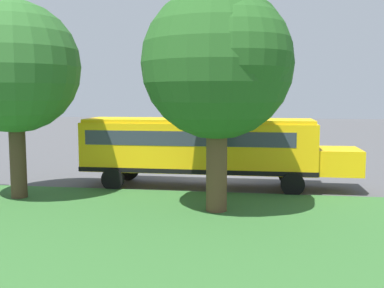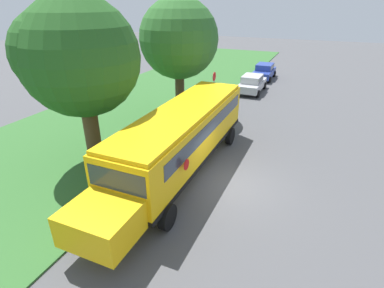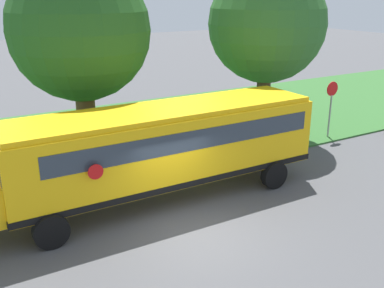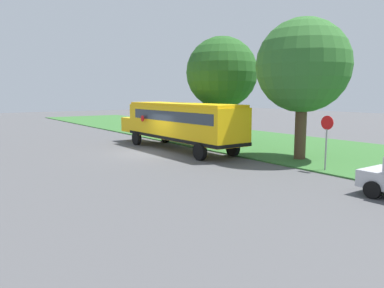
# 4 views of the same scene
# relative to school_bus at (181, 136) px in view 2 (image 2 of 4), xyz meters

# --- Properties ---
(ground_plane) EXTENTS (120.00, 120.00, 0.00)m
(ground_plane) POSITION_rel_school_bus_xyz_m (2.67, -0.15, -1.92)
(ground_plane) COLOR #4C4C4F
(grass_verge) EXTENTS (12.00, 80.00, 0.08)m
(grass_verge) POSITION_rel_school_bus_xyz_m (-7.33, -0.15, -1.88)
(grass_verge) COLOR #33662D
(grass_verge) RESTS_ON ground
(school_bus) EXTENTS (2.84, 12.42, 3.16)m
(school_bus) POSITION_rel_school_bus_xyz_m (0.00, 0.00, 0.00)
(school_bus) COLOR yellow
(school_bus) RESTS_ON ground
(car_silver_nearest) EXTENTS (2.02, 4.40, 1.56)m
(car_silver_nearest) POSITION_rel_school_bus_xyz_m (-0.13, 15.33, -1.05)
(car_silver_nearest) COLOR #B7B7BC
(car_silver_nearest) RESTS_ON ground
(car_blue_middle) EXTENTS (2.02, 4.40, 1.56)m
(car_blue_middle) POSITION_rel_school_bus_xyz_m (-0.13, 21.00, -1.05)
(car_blue_middle) COLOR #283D93
(car_blue_middle) RESTS_ON ground
(oak_tree_beside_bus) EXTENTS (5.33, 5.33, 8.01)m
(oak_tree_beside_bus) POSITION_rel_school_bus_xyz_m (-4.61, -1.16, 3.45)
(oak_tree_beside_bus) COLOR brown
(oak_tree_beside_bus) RESTS_ON ground
(oak_tree_roadside_mid) EXTENTS (5.23, 5.23, 7.96)m
(oak_tree_roadside_mid) POSITION_rel_school_bus_xyz_m (-3.63, 7.15, 3.37)
(oak_tree_roadside_mid) COLOR #4C3826
(oak_tree_roadside_mid) RESTS_ON ground
(stop_sign) EXTENTS (0.08, 0.68, 2.74)m
(stop_sign) POSITION_rel_school_bus_xyz_m (-1.93, 9.99, -0.19)
(stop_sign) COLOR gray
(stop_sign) RESTS_ON ground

